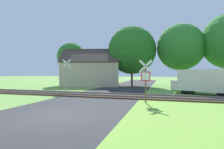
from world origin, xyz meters
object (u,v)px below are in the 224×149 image
(tree_center, at_px, (132,50))
(mail_truck, at_px, (203,81))
(crossing_sign_far, at_px, (67,73))
(tree_left, at_px, (71,57))
(stop_sign_near, at_px, (146,78))
(house, at_px, (92,73))
(tree_right, at_px, (181,47))

(tree_center, height_order, mail_truck, tree_center)
(crossing_sign_far, relative_size, tree_left, 0.49)
(stop_sign_near, distance_m, tree_center, 15.06)
(stop_sign_near, relative_size, house, 0.29)
(tree_center, xyz_separation_m, mail_truck, (7.89, -8.50, -4.05))
(crossing_sign_far, bearing_deg, tree_right, 28.44)
(tree_center, bearing_deg, crossing_sign_far, -114.85)
(tree_left, distance_m, tree_right, 16.62)
(stop_sign_near, distance_m, tree_right, 15.32)
(stop_sign_near, relative_size, crossing_sign_far, 0.85)
(stop_sign_near, bearing_deg, house, -57.04)
(tree_left, xyz_separation_m, mail_truck, (17.70, -8.04, -3.32))
(house, bearing_deg, tree_right, -6.72)
(tree_left, bearing_deg, tree_center, 2.69)
(tree_left, height_order, mail_truck, tree_left)
(house, xyz_separation_m, tree_left, (-3.96, 0.97, 2.64))
(tree_left, relative_size, mail_truck, 1.31)
(crossing_sign_far, xyz_separation_m, house, (-1.09, 8.86, 0.01))
(tree_right, bearing_deg, crossing_sign_far, -137.68)
(mail_truck, bearing_deg, tree_center, 72.24)
(stop_sign_near, bearing_deg, tree_right, -106.09)
(tree_center, bearing_deg, tree_left, -177.31)
(house, height_order, mail_truck, house)
(stop_sign_near, xyz_separation_m, mail_truck, (4.51, 5.71, -0.37))
(house, relative_size, tree_center, 1.09)
(crossing_sign_far, xyz_separation_m, tree_center, (4.77, 10.29, 3.37))
(tree_left, bearing_deg, crossing_sign_far, -62.83)
(stop_sign_near, distance_m, house, 15.77)
(stop_sign_near, xyz_separation_m, tree_right, (3.39, 14.42, 3.88))
(stop_sign_near, relative_size, tree_left, 0.41)
(tree_center, bearing_deg, stop_sign_near, -76.64)
(tree_left, bearing_deg, tree_right, 2.32)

